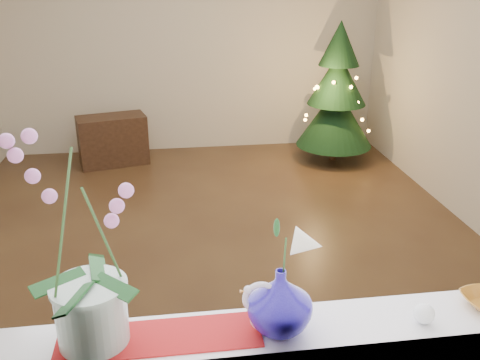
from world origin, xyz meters
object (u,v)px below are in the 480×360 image
object	(u,v)px
orchid_pot	(83,244)
blue_vase	(280,296)
side_table	(113,140)
xmas_tree	(337,93)
swan	(273,307)
paperweight	(424,314)

from	to	relation	value
orchid_pot	blue_vase	world-z (taller)	orchid_pot
blue_vase	side_table	distance (m)	4.59
blue_vase	xmas_tree	distance (m)	4.49
swan	paperweight	world-z (taller)	swan
paperweight	blue_vase	bearing A→B (deg)	176.28
blue_vase	xmas_tree	bearing A→B (deg)	69.71
blue_vase	side_table	bearing A→B (deg)	102.44
orchid_pot	xmas_tree	world-z (taller)	orchid_pot
paperweight	orchid_pot	bearing A→B (deg)	177.15
paperweight	xmas_tree	size ratio (longest dim) A/B	0.05
orchid_pot	swan	distance (m)	0.67
xmas_tree	paperweight	bearing A→B (deg)	-103.70
side_table	swan	bearing A→B (deg)	-91.78
swan	paperweight	distance (m)	0.55
swan	blue_vase	world-z (taller)	blue_vase
swan	side_table	size ratio (longest dim) A/B	0.30
swan	side_table	bearing A→B (deg)	102.78
side_table	xmas_tree	bearing A→B (deg)	-18.74
paperweight	side_table	bearing A→B (deg)	108.58
swan	xmas_tree	world-z (taller)	xmas_tree
side_table	paperweight	bearing A→B (deg)	-85.35
blue_vase	xmas_tree	size ratio (longest dim) A/B	0.17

